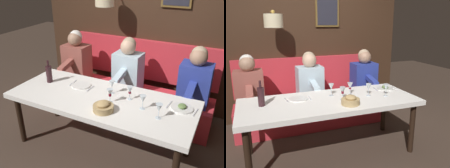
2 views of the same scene
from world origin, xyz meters
TOP-DOWN VIEW (x-y plane):
  - ground_plane at (0.00, 0.00)m, footprint 12.00×12.00m
  - dining_table at (0.00, 0.00)m, footprint 0.90×2.21m
  - banquette_bench at (0.89, 0.00)m, footprint 0.52×2.41m
  - back_wall_panel at (1.46, 0.00)m, footprint 0.59×3.61m
  - diner_nearest at (0.88, -0.91)m, footprint 0.60×0.40m
  - diner_near at (0.88, 0.04)m, footprint 0.60×0.40m
  - diner_middle at (0.88, 0.94)m, footprint 0.60×0.40m
  - place_setting_0 at (0.15, 0.37)m, footprint 0.24×0.32m
  - place_setting_1 at (0.18, -0.90)m, footprint 0.24×0.33m
  - wine_glass_0 at (0.11, -0.32)m, footprint 0.07×0.07m
  - wine_glass_1 at (-0.05, -0.15)m, footprint 0.07×0.07m
  - wine_glass_2 at (0.16, -0.07)m, footprint 0.07×0.07m
  - wine_glass_3 at (-0.12, -0.73)m, footprint 0.07×0.07m
  - wine_glass_4 at (-0.02, -0.52)m, footprint 0.07×0.07m
  - wine_bottle at (0.07, 0.81)m, footprint 0.08×0.08m
  - bread_bowl at (-0.24, -0.17)m, footprint 0.22×0.22m

SIDE VIEW (x-z plane):
  - ground_plane at x=0.00m, z-range 0.00..0.00m
  - banquette_bench at x=0.89m, z-range 0.00..0.45m
  - dining_table at x=0.00m, z-range 0.30..1.04m
  - place_setting_0 at x=0.15m, z-range 0.74..0.75m
  - place_setting_1 at x=0.18m, z-range 0.73..0.78m
  - bread_bowl at x=-0.24m, z-range 0.73..0.85m
  - diner_nearest at x=0.88m, z-range 0.42..1.21m
  - diner_near at x=0.88m, z-range 0.42..1.21m
  - diner_middle at x=0.88m, z-range 0.42..1.21m
  - wine_glass_1 at x=-0.05m, z-range 0.77..0.94m
  - wine_glass_0 at x=0.11m, z-range 0.77..0.94m
  - wine_bottle at x=0.07m, z-range 0.71..1.01m
  - wine_glass_2 at x=0.16m, z-range 0.77..0.94m
  - wine_glass_3 at x=-0.12m, z-range 0.77..0.94m
  - wine_glass_4 at x=-0.02m, z-range 0.77..0.94m
  - back_wall_panel at x=1.46m, z-range -0.08..2.82m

